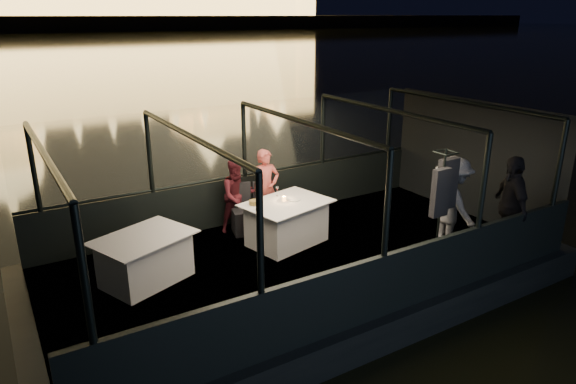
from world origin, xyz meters
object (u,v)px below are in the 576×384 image
coat_stand (440,213)px  wine_bottle (258,202)px  dining_table_aft (145,258)px  person_woman_coral (266,188)px  person_man_maroon (237,193)px  passenger_stripe (451,204)px  chair_port_left (244,210)px  dining_table_central (287,223)px  passenger_dark (510,206)px  chair_port_right (268,206)px

coat_stand → wine_bottle: (-2.20, 1.89, 0.02)m
dining_table_aft → coat_stand: 4.57m
coat_stand → person_woman_coral: (-1.52, 2.87, -0.15)m
person_man_maroon → passenger_stripe: bearing=-43.2°
dining_table_aft → person_man_maroon: (2.04, 1.03, 0.36)m
dining_table_aft → coat_stand: bearing=-24.6°
person_woman_coral → person_man_maroon: (-0.57, 0.05, 0.00)m
coat_stand → wine_bottle: bearing=139.3°
passenger_stripe → wine_bottle: passenger_stripe is taller
dining_table_aft → chair_port_left: size_ratio=1.52×
dining_table_central → chair_port_left: size_ratio=1.59×
chair_port_left → passenger_dark: 4.55m
dining_table_aft → dining_table_central: bearing=1.9°
person_man_maroon → passenger_dark: passenger_dark is taller
dining_table_central → chair_port_right: bearing=87.8°
chair_port_left → chair_port_right: 0.47m
chair_port_right → person_woman_coral: (0.05, 0.16, 0.30)m
dining_table_central → coat_stand: coat_stand is taller
dining_table_central → dining_table_aft: 2.53m
chair_port_right → wine_bottle: bearing=-123.3°
wine_bottle → coat_stand: bearing=-40.7°
person_man_maroon → passenger_dark: 4.68m
dining_table_aft → person_man_maroon: 2.31m
dining_table_aft → person_woman_coral: (2.61, 0.98, 0.36)m
person_woman_coral → wine_bottle: 1.21m
chair_port_left → passenger_dark: bearing=-28.2°
passenger_stripe → passenger_dark: size_ratio=0.97×
dining_table_aft → wine_bottle: wine_bottle is taller
person_man_maroon → chair_port_left: bearing=-70.0°
dining_table_central → wine_bottle: (-0.60, -0.09, 0.53)m
passenger_stripe → wine_bottle: (-2.79, 1.60, 0.06)m
dining_table_aft → chair_port_right: size_ratio=1.55×
chair_port_right → coat_stand: bearing=-55.6°
chair_port_right → dining_table_aft: bearing=-158.1°
passenger_dark → wine_bottle: size_ratio=6.08×
chair_port_right → coat_stand: 3.16m
coat_stand → person_man_maroon: bearing=125.6°
dining_table_aft → passenger_stripe: size_ratio=0.83×
dining_table_central → passenger_stripe: size_ratio=0.87×
coat_stand → wine_bottle: coat_stand is taller
chair_port_left → wine_bottle: bearing=-86.6°
person_man_maroon → passenger_stripe: 3.75m
chair_port_right → person_man_maroon: (-0.52, 0.21, 0.30)m
chair_port_right → coat_stand: (1.57, -2.71, 0.45)m
passenger_stripe → chair_port_left: bearing=53.9°
person_woman_coral → passenger_stripe: bearing=-50.2°
passenger_dark → chair_port_right: bearing=-107.3°
chair_port_left → person_woman_coral: person_woman_coral is taller
chair_port_left → coat_stand: bearing=-39.7°
passenger_stripe → person_woman_coral: bearing=46.4°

